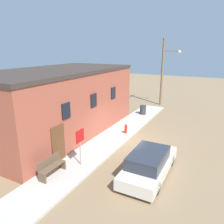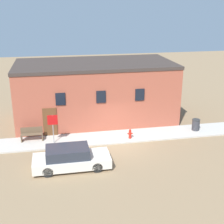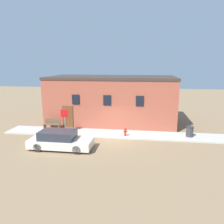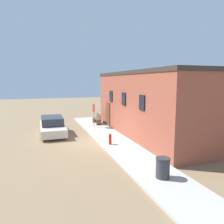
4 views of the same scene
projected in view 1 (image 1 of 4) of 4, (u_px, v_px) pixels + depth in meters
name	position (u px, v px, depth m)	size (l,w,h in m)	color
ground_plane	(128.00, 140.00, 15.36)	(80.00, 80.00, 0.00)	#846B4C
sidewalk	(114.00, 137.00, 15.85)	(19.45, 2.27, 0.10)	#B2ADA3
brick_building	(59.00, 102.00, 16.33)	(12.62, 6.27, 4.81)	#9E4C38
fire_hydrant	(126.00, 129.00, 16.31)	(0.41, 0.19, 0.70)	red
stop_sign	(80.00, 141.00, 11.56)	(0.69, 0.06, 2.04)	gray
bench	(51.00, 167.00, 10.87)	(1.51, 0.44, 0.95)	brown
trash_bin	(143.00, 110.00, 21.04)	(0.60, 0.60, 0.86)	#333338
utility_pole	(164.00, 70.00, 24.03)	(1.80, 1.96, 7.31)	brown
parked_car	(149.00, 163.00, 11.02)	(4.53, 1.79, 1.34)	black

